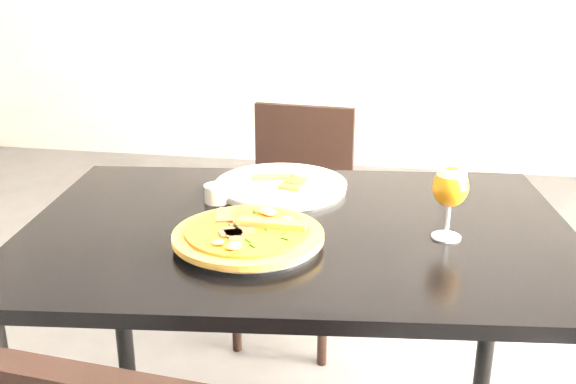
% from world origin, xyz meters
% --- Properties ---
extents(dining_table, '(1.29, 0.94, 0.75)m').
position_xyz_m(dining_table, '(0.30, 0.12, 0.66)').
color(dining_table, black).
rests_on(dining_table, ground).
extents(chair_far, '(0.41, 0.41, 0.82)m').
position_xyz_m(chair_far, '(0.16, 0.92, 0.45)').
color(chair_far, black).
rests_on(chair_far, ground).
extents(plate_main, '(0.30, 0.30, 0.01)m').
position_xyz_m(plate_main, '(0.22, 0.01, 0.76)').
color(plate_main, silver).
rests_on(plate_main, dining_table).
extents(pizza, '(0.31, 0.31, 0.03)m').
position_xyz_m(pizza, '(0.22, -0.00, 0.78)').
color(pizza, olive).
rests_on(pizza, plate_main).
extents(plate_second, '(0.42, 0.42, 0.02)m').
position_xyz_m(plate_second, '(0.22, 0.35, 0.76)').
color(plate_second, silver).
rests_on(plate_second, dining_table).
extents(crust_scraps, '(0.16, 0.12, 0.01)m').
position_xyz_m(crust_scraps, '(0.24, 0.35, 0.77)').
color(crust_scraps, olive).
rests_on(crust_scraps, plate_second).
extents(loose_crust, '(0.11, 0.04, 0.01)m').
position_xyz_m(loose_crust, '(0.16, 0.17, 0.75)').
color(loose_crust, olive).
rests_on(loose_crust, dining_table).
extents(sauce_cup, '(0.06, 0.06, 0.04)m').
position_xyz_m(sauce_cup, '(0.08, 0.23, 0.77)').
color(sauce_cup, beige).
rests_on(sauce_cup, dining_table).
extents(beer_glass, '(0.07, 0.07, 0.16)m').
position_xyz_m(beer_glass, '(0.62, 0.11, 0.86)').
color(beer_glass, '#B7BBC0').
rests_on(beer_glass, dining_table).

